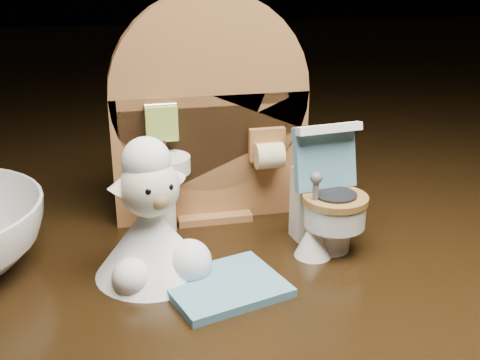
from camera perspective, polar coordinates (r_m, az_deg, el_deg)
The scene contains 5 objects.
backdrop_panel at distance 0.40m, azimuth -2.91°, elevation 5.38°, with size 0.13×0.05×0.15m.
toy_toilet at distance 0.37m, azimuth 8.25°, elevation -2.09°, with size 0.04×0.05×0.08m.
bath_mat at distance 0.33m, azimuth -1.46°, elevation -10.02°, with size 0.06×0.05×0.00m, color teal.
toilet_brush at distance 0.36m, azimuth 6.98°, elevation -5.12°, with size 0.02×0.02×0.05m.
plush_lamb at distance 0.34m, azimuth -8.35°, elevation -4.58°, with size 0.06×0.06×0.08m.
Camera 1 is at (-0.07, -0.31, 0.17)m, focal length 45.00 mm.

